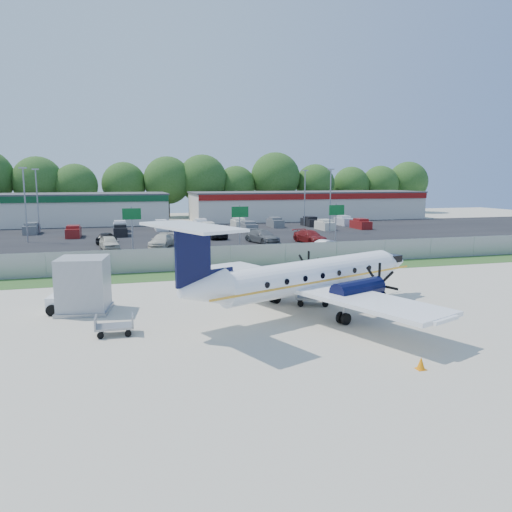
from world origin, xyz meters
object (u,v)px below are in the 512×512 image
object	(u,v)px
aircraft	(308,276)
pushback_tug	(76,300)
baggage_cart_far	(312,296)
service_container	(84,287)
baggage_cart_near	(114,326)

from	to	relation	value
aircraft	pushback_tug	xyz separation A→B (m)	(-13.07, 3.85, -1.44)
baggage_cart_far	service_container	size ratio (longest dim) A/B	0.74
baggage_cart_far	service_container	distance (m)	13.75
pushback_tug	baggage_cart_near	size ratio (longest dim) A/B	1.59
pushback_tug	baggage_cart_near	world-z (taller)	pushback_tug
baggage_cart_near	baggage_cart_far	bearing A→B (deg)	13.99
pushback_tug	service_container	xyz separation A→B (m)	(0.48, -0.11, 0.79)
aircraft	baggage_cart_far	size ratio (longest dim) A/B	7.36
pushback_tug	baggage_cart_near	distance (m)	5.60
baggage_cart_near	service_container	xyz separation A→B (m)	(-1.68, 5.06, 1.05)
pushback_tug	service_container	bearing A→B (deg)	-12.64
baggage_cart_near	service_container	size ratio (longest dim) A/B	0.57
aircraft	baggage_cart_near	bearing A→B (deg)	-173.13
service_container	pushback_tug	bearing A→B (deg)	167.36
aircraft	service_container	size ratio (longest dim) A/B	5.41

